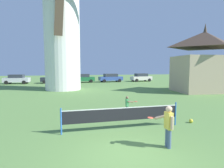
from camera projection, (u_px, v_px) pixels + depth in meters
The scene contains 12 objects.
ground_plane at pixel (128, 154), 5.80m from camera, with size 120.00×120.00×0.00m, color #5B8442.
windmill at pixel (62, 27), 21.86m from camera, with size 10.58×4.95×16.69m.
tennis_net at pixel (123, 114), 8.00m from camera, with size 5.30×0.06×1.10m.
player_near at pixel (168, 124), 6.18m from camera, with size 0.79×0.56×1.45m.
player_far at pixel (128, 104), 10.60m from camera, with size 0.66×0.45×1.07m.
stray_ball at pixel (191, 121), 9.03m from camera, with size 0.19×0.19×0.19m, color yellow.
parked_car_silver at pixel (17, 79), 30.34m from camera, with size 4.03×2.06×1.56m.
parked_car_black at pixel (53, 78), 31.81m from camera, with size 4.40×2.20×1.56m.
parked_car_green at pixel (82, 78), 33.04m from camera, with size 4.31×1.92×1.56m.
parked_car_blue at pixel (111, 78), 34.23m from camera, with size 4.53×2.18×1.56m.
parked_car_cream at pixel (141, 77), 35.61m from camera, with size 4.16×2.17×1.56m.
chapel at pixel (204, 63), 20.39m from camera, with size 6.73×5.23×7.60m.
Camera 1 is at (-1.82, -5.30, 2.75)m, focal length 29.15 mm.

